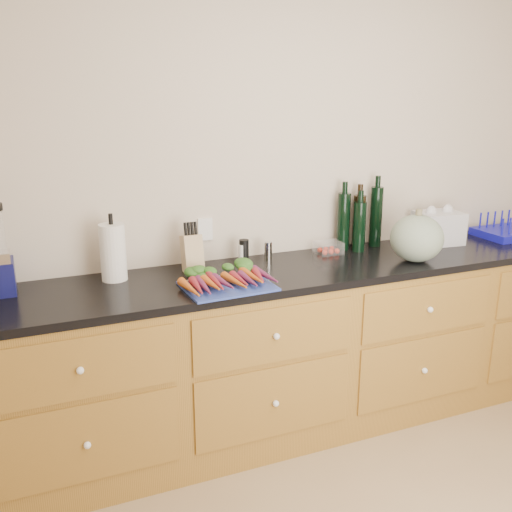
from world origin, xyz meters
name	(u,v)px	position (x,y,z in m)	size (l,w,h in m)	color
wall_back	(302,188)	(0.00, 1.62, 1.30)	(4.10, 0.05, 2.60)	beige
cabinets	(325,346)	(0.00, 1.30, 0.45)	(3.60, 0.64, 0.90)	brown
countertop	(328,267)	(0.00, 1.30, 0.92)	(3.64, 0.62, 0.04)	black
cutting_board	(228,286)	(-0.64, 1.14, 0.95)	(0.41, 0.31, 0.01)	#273C93
carrots	(225,278)	(-0.64, 1.18, 0.98)	(0.42, 0.31, 0.06)	#D05D18
squash	(417,238)	(0.47, 1.16, 1.07)	(0.29, 0.29, 0.26)	slate
paper_towel	(113,252)	(-1.11, 1.46, 1.08)	(0.13, 0.13, 0.28)	white
knife_block	(192,254)	(-0.72, 1.44, 1.04)	(0.10, 0.10, 0.19)	tan
grinder_salt	(243,254)	(-0.43, 1.48, 0.99)	(0.05, 0.05, 0.11)	white
grinder_pepper	(244,251)	(-0.42, 1.48, 1.01)	(0.05, 0.05, 0.13)	black
canister_chrome	(268,251)	(-0.28, 1.48, 0.99)	(0.05, 0.05, 0.10)	silver
tomato_box	(328,248)	(0.10, 1.47, 0.97)	(0.15, 0.12, 0.07)	white
bottles	(360,221)	(0.32, 1.51, 1.10)	(0.30, 0.15, 0.36)	black
grocery_bag	(438,228)	(0.83, 1.42, 1.04)	(0.27, 0.21, 0.19)	white
dish_rack	(508,231)	(1.36, 1.38, 0.98)	(0.37, 0.30, 0.15)	#1212A1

